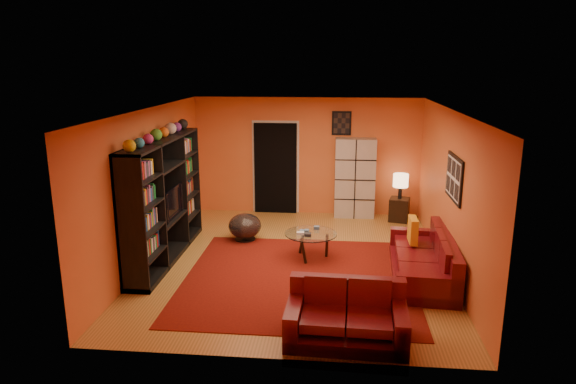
# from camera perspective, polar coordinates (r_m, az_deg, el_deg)

# --- Properties ---
(floor) EXTENTS (6.00, 6.00, 0.00)m
(floor) POSITION_cam_1_polar(r_m,az_deg,el_deg) (8.93, 0.89, -7.74)
(floor) COLOR olive
(floor) RESTS_ON ground
(ceiling) EXTENTS (6.00, 6.00, 0.00)m
(ceiling) POSITION_cam_1_polar(r_m,az_deg,el_deg) (8.31, 0.96, 9.11)
(ceiling) COLOR white
(ceiling) RESTS_ON wall_back
(wall_back) EXTENTS (6.00, 0.00, 6.00)m
(wall_back) POSITION_cam_1_polar(r_m,az_deg,el_deg) (11.46, 2.11, 3.97)
(wall_back) COLOR #D9642F
(wall_back) RESTS_ON floor
(wall_front) EXTENTS (6.00, 0.00, 6.00)m
(wall_front) POSITION_cam_1_polar(r_m,az_deg,el_deg) (5.68, -1.49, -6.89)
(wall_front) COLOR #D9642F
(wall_front) RESTS_ON floor
(wall_left) EXTENTS (0.00, 6.00, 6.00)m
(wall_left) POSITION_cam_1_polar(r_m,az_deg,el_deg) (9.07, -15.03, 0.73)
(wall_left) COLOR #D9642F
(wall_left) RESTS_ON floor
(wall_right) EXTENTS (0.00, 6.00, 6.00)m
(wall_right) POSITION_cam_1_polar(r_m,az_deg,el_deg) (8.70, 17.56, -0.01)
(wall_right) COLOR #D9642F
(wall_right) RESTS_ON floor
(rug) EXTENTS (3.60, 3.60, 0.01)m
(rug) POSITION_cam_1_polar(r_m,az_deg,el_deg) (8.28, 1.19, -9.54)
(rug) COLOR #560E09
(rug) RESTS_ON floor
(doorway) EXTENTS (0.95, 0.10, 2.04)m
(doorway) POSITION_cam_1_polar(r_m,az_deg,el_deg) (11.53, -1.39, 2.63)
(doorway) COLOR black
(doorway) RESTS_ON floor
(wall_art_right) EXTENTS (0.03, 1.00, 0.70)m
(wall_art_right) POSITION_cam_1_polar(r_m,az_deg,el_deg) (8.35, 17.99, 1.48)
(wall_art_right) COLOR black
(wall_art_right) RESTS_ON wall_right
(wall_art_back) EXTENTS (0.42, 0.03, 0.52)m
(wall_art_back) POSITION_cam_1_polar(r_m,az_deg,el_deg) (11.31, 5.97, 7.61)
(wall_art_back) COLOR black
(wall_art_back) RESTS_ON wall_back
(entertainment_unit) EXTENTS (0.45, 3.00, 2.10)m
(entertainment_unit) POSITION_cam_1_polar(r_m,az_deg,el_deg) (9.05, -13.60, -0.84)
(entertainment_unit) COLOR black
(entertainment_unit) RESTS_ON floor
(tv) EXTENTS (0.90, 0.12, 0.52)m
(tv) POSITION_cam_1_polar(r_m,az_deg,el_deg) (9.13, -13.12, -1.14)
(tv) COLOR black
(tv) RESTS_ON entertainment_unit
(sofa) EXTENTS (1.05, 2.30, 0.85)m
(sofa) POSITION_cam_1_polar(r_m,az_deg,el_deg) (8.52, 15.25, -7.33)
(sofa) COLOR #530B12
(sofa) RESTS_ON rug
(loveseat) EXTENTS (1.50, 0.94, 0.85)m
(loveseat) POSITION_cam_1_polar(r_m,az_deg,el_deg) (6.59, 6.51, -13.51)
(loveseat) COLOR #530B12
(loveseat) RESTS_ON rug
(throw_pillow) EXTENTS (0.12, 0.42, 0.42)m
(throw_pillow) POSITION_cam_1_polar(r_m,az_deg,el_deg) (8.80, 13.70, -4.13)
(throw_pillow) COLOR orange
(throw_pillow) RESTS_ON sofa
(coffee_table) EXTENTS (0.91, 0.91, 0.45)m
(coffee_table) POSITION_cam_1_polar(r_m,az_deg,el_deg) (8.95, 2.55, -4.89)
(coffee_table) COLOR silver
(coffee_table) RESTS_ON floor
(storage_cabinet) EXTENTS (0.88, 0.40, 1.75)m
(storage_cabinet) POSITION_cam_1_polar(r_m,az_deg,el_deg) (11.34, 7.44, 1.55)
(storage_cabinet) COLOR #B5B1A7
(storage_cabinet) RESTS_ON floor
(bowl_chair) EXTENTS (0.63, 0.63, 0.52)m
(bowl_chair) POSITION_cam_1_polar(r_m,az_deg,el_deg) (9.91, -4.81, -3.81)
(bowl_chair) COLOR black
(bowl_chair) RESTS_ON floor
(side_table) EXTENTS (0.48, 0.48, 0.50)m
(side_table) POSITION_cam_1_polar(r_m,az_deg,el_deg) (11.33, 12.24, -1.93)
(side_table) COLOR black
(side_table) RESTS_ON floor
(table_lamp) EXTENTS (0.32, 0.32, 0.54)m
(table_lamp) POSITION_cam_1_polar(r_m,az_deg,el_deg) (11.17, 12.41, 1.19)
(table_lamp) COLOR black
(table_lamp) RESTS_ON side_table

